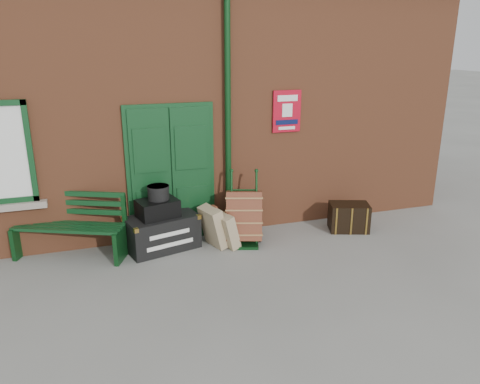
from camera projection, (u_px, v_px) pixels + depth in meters
name	position (u px, v px, depth m)	size (l,w,h in m)	color
ground	(214.00, 275.00, 6.66)	(80.00, 80.00, 0.00)	gray
station_building	(166.00, 95.00, 9.15)	(10.30, 4.30, 4.36)	brown
bench	(71.00, 224.00, 7.14)	(1.72, 1.15, 1.03)	#0F391A
houdini_trunk	(162.00, 232.00, 7.44)	(1.10, 0.60, 0.55)	black
strongbox	(158.00, 208.00, 7.29)	(0.60, 0.44, 0.27)	black
hatbox	(158.00, 193.00, 7.25)	(0.33, 0.33, 0.22)	black
suitcase_back	(214.00, 227.00, 7.49)	(0.19, 0.47, 0.66)	tan
suitcase_front	(226.00, 230.00, 7.47)	(0.17, 0.42, 0.56)	tan
porter_trolley	(244.00, 216.00, 7.60)	(0.73, 0.76, 1.18)	#0D3515
dark_trunk	(349.00, 217.00, 8.18)	(0.67, 0.43, 0.48)	black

